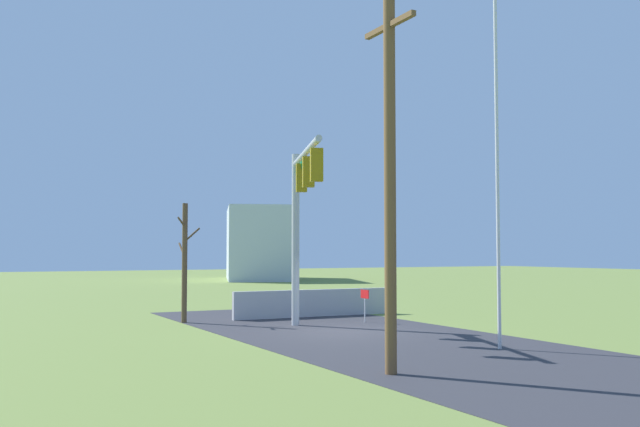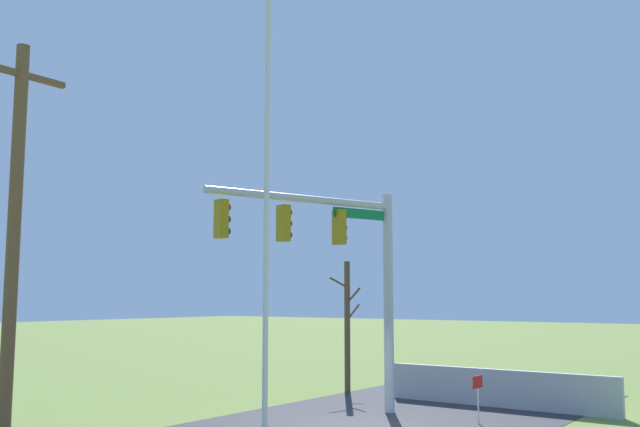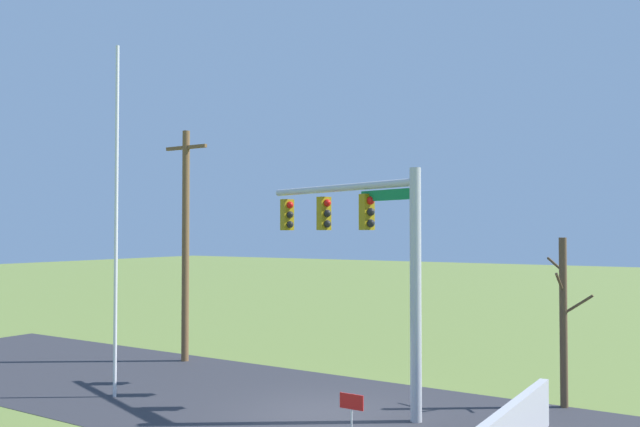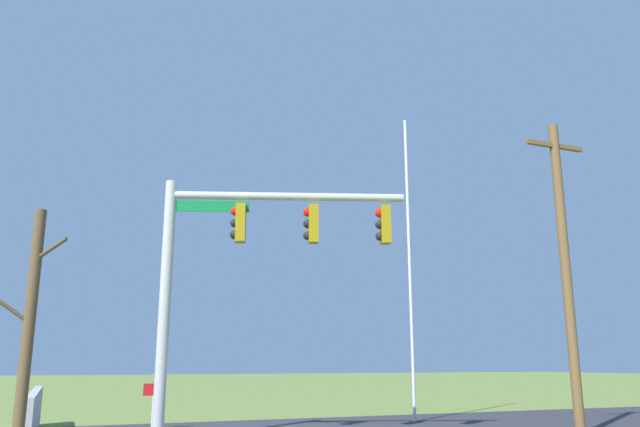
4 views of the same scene
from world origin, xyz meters
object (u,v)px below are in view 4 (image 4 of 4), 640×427
object	(u,v)px
flagpole	(410,263)
bare_tree	(28,332)
utility_pole	(565,265)
open_sign	(153,395)
signal_mast	(241,254)

from	to	relation	value
flagpole	bare_tree	bearing A→B (deg)	27.32
utility_pole	bare_tree	world-z (taller)	utility_pole
flagpole	bare_tree	size ratio (longest dim) A/B	2.22
flagpole	open_sign	size ratio (longest dim) A/B	8.12
signal_mast	bare_tree	xyz separation A→B (m)	(4.43, 2.72, -2.09)
signal_mast	bare_tree	bearing A→B (deg)	31.49
flagpole	open_sign	distance (m)	8.86
signal_mast	flagpole	xyz separation A→B (m)	(-6.43, -2.89, 0.57)
signal_mast	bare_tree	size ratio (longest dim) A/B	1.39
flagpole	open_sign	xyz separation A→B (m)	(7.87, -0.45, -4.04)
bare_tree	flagpole	bearing A→B (deg)	-152.68
utility_pole	bare_tree	xyz separation A→B (m)	(12.82, 0.81, -2.00)
flagpole	open_sign	world-z (taller)	flagpole
bare_tree	open_sign	size ratio (longest dim) A/B	3.66
open_sign	flagpole	bearing A→B (deg)	176.73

